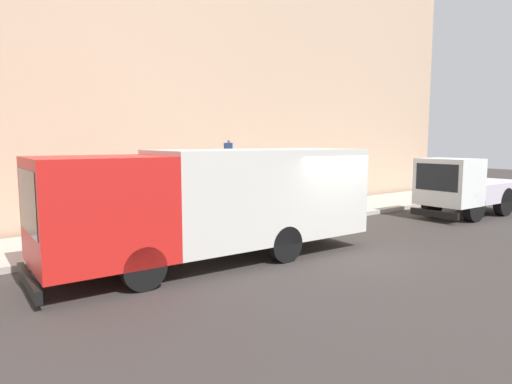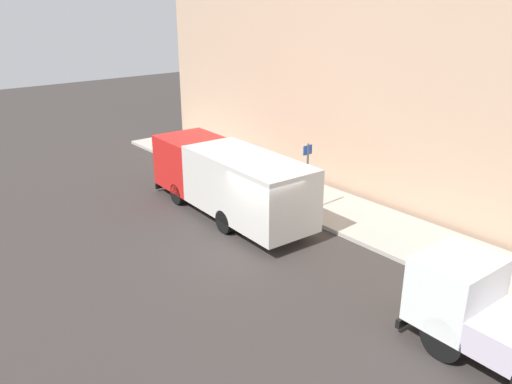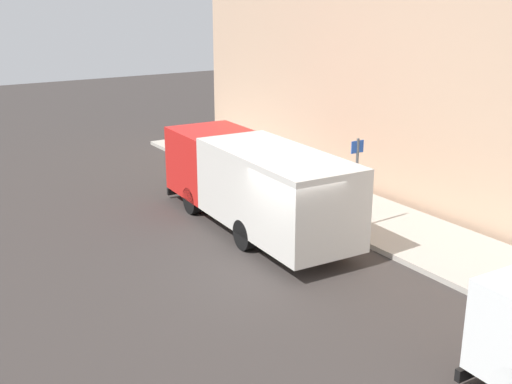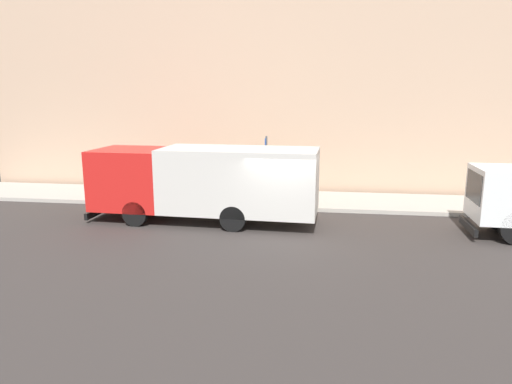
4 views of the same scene
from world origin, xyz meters
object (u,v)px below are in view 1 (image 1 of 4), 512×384
Objects in this scene: large_utility_truck at (216,199)px; pedestrian_walking at (75,213)px; small_flatbed_truck at (466,188)px; traffic_cone_orange at (68,239)px; street_sign_post at (229,178)px.

pedestrian_walking is (2.85, 2.46, -0.47)m from large_utility_truck.
large_utility_truck is 1.56× the size of small_flatbed_truck.
pedestrian_walking reaches higher than traffic_cone_orange.
large_utility_truck is 11.02m from small_flatbed_truck.
traffic_cone_orange is at bearing 53.84° from large_utility_truck.
large_utility_truck is 3.02m from street_sign_post.
street_sign_post reaches higher than small_flatbed_truck.
large_utility_truck reaches higher than small_flatbed_truck.
street_sign_post reaches higher than pedestrian_walking.
street_sign_post is at bearing -37.42° from large_utility_truck.
pedestrian_walking is 2.40× the size of traffic_cone_orange.
large_utility_truck is 3.80m from pedestrian_walking.
small_flatbed_truck is at bearing -106.98° from street_sign_post.
small_flatbed_truck is (-0.46, -11.00, -0.42)m from large_utility_truck.
pedestrian_walking is at bearing 77.76° from small_flatbed_truck.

